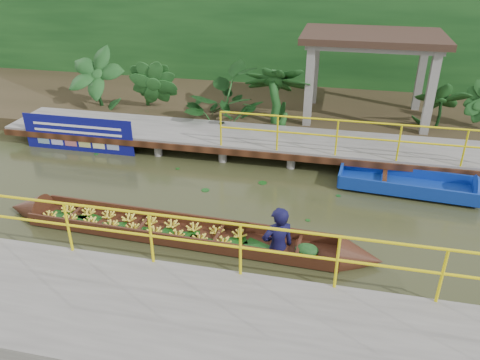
# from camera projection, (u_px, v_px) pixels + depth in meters

# --- Properties ---
(ground) EXTENTS (80.00, 80.00, 0.00)m
(ground) POSITION_uv_depth(u_px,v_px,m) (235.00, 212.00, 11.18)
(ground) COLOR #34371B
(ground) RESTS_ON ground
(land_strip) EXTENTS (30.00, 8.00, 0.45)m
(land_strip) POSITION_uv_depth(u_px,v_px,m) (280.00, 106.00, 17.59)
(land_strip) COLOR #312A18
(land_strip) RESTS_ON ground
(far_dock) EXTENTS (16.00, 2.06, 1.66)m
(far_dock) POSITION_uv_depth(u_px,v_px,m) (262.00, 140.00, 13.93)
(far_dock) COLOR slate
(far_dock) RESTS_ON ground
(near_dock) EXTENTS (18.00, 2.40, 1.73)m
(near_dock) POSITION_uv_depth(u_px,v_px,m) (237.00, 340.00, 7.20)
(near_dock) COLOR slate
(near_dock) RESTS_ON ground
(pavilion) EXTENTS (4.40, 3.00, 3.00)m
(pavilion) POSITION_uv_depth(u_px,v_px,m) (372.00, 45.00, 14.78)
(pavilion) COLOR slate
(pavilion) RESTS_ON ground
(foliage_backdrop) EXTENTS (30.00, 0.80, 4.00)m
(foliage_backdrop) POSITION_uv_depth(u_px,v_px,m) (290.00, 45.00, 18.94)
(foliage_backdrop) COLOR #143E17
(foliage_backdrop) RESTS_ON ground
(vendor_boat) EXTENTS (8.58, 1.16, 2.30)m
(vendor_boat) POSITION_uv_depth(u_px,v_px,m) (202.00, 226.00, 9.98)
(vendor_boat) COLOR #341B0E
(vendor_boat) RESTS_ON ground
(moored_blue_boat) EXTENTS (4.04, 1.35, 0.94)m
(moored_blue_boat) POSITION_uv_depth(u_px,v_px,m) (446.00, 190.00, 11.79)
(moored_blue_boat) COLOR #0D2F97
(moored_blue_boat) RESTS_ON ground
(blue_banner) EXTENTS (3.55, 0.04, 1.11)m
(blue_banner) POSITION_uv_depth(u_px,v_px,m) (78.00, 134.00, 14.13)
(blue_banner) COLOR navy
(blue_banner) RESTS_ON ground
(tropical_plants) EXTENTS (14.49, 1.49, 1.86)m
(tropical_plants) POSITION_uv_depth(u_px,v_px,m) (272.00, 92.00, 15.15)
(tropical_plants) COLOR #143E17
(tropical_plants) RESTS_ON ground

